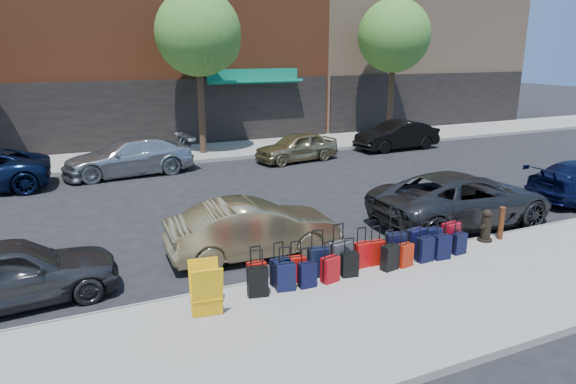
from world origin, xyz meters
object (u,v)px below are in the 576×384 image
suitcase_front_5 (362,255)px  tree_center (201,35)px  display_rack (206,290)px  bollard (501,223)px  car_near_0 (11,273)px  car_near_2 (462,199)px  fire_hydrant (486,227)px  car_far_3 (397,135)px  car_far_1 (129,157)px  car_near_1 (254,229)px  tree_right (396,38)px  car_far_2 (297,147)px

suitcase_front_5 → tree_center: bearing=84.4°
tree_center → suitcase_front_5: (-0.57, -14.28, -4.98)m
suitcase_front_5 → display_rack: display_rack is taller
suitcase_front_5 → bollard: size_ratio=1.08×
car_near_0 → car_near_2: 11.30m
tree_center → fire_hydrant: 15.35m
suitcase_front_5 → car_far_3: size_ratio=0.21×
car_near_0 → car_far_1: (3.66, 10.23, 0.06)m
fire_hydrant → car_near_1: size_ratio=0.20×
tree_right → car_near_0: (-18.00, -12.70, -4.74)m
tree_right → display_rack: size_ratio=7.41×
car_near_1 → car_far_1: 9.98m
suitcase_front_5 → fire_hydrant: (3.68, 0.06, 0.09)m
car_far_3 → tree_right: bearing=147.4°
tree_right → car_far_1: 15.29m
tree_center → car_far_2: bearing=-41.4°
bollard → car_far_1: bearing=122.1°
bollard → car_far_1: (-7.40, 11.81, 0.15)m
car_far_3 → car_far_2: bearing=-87.7°
suitcase_front_5 → car_near_1: bearing=129.7°
tree_right → car_far_3: tree_right is taller
fire_hydrant → car_far_1: 13.66m
car_near_0 → car_far_3: 19.40m
tree_center → car_far_2: size_ratio=1.92×
tree_right → car_far_2: size_ratio=1.92×
fire_hydrant → bollard: size_ratio=0.97×
display_rack → car_near_1: 3.20m
bollard → car_far_3: size_ratio=0.20×
suitcase_front_5 → car_far_3: bearing=47.6°
car_far_1 → car_far_3: size_ratio=1.17×
display_rack → car_near_0: bearing=152.6°
tree_right → car_near_2: bearing=-118.0°
tree_center → car_far_1: (-3.84, -2.46, -4.68)m
tree_right → display_rack: tree_right is taller
fire_hydrant → bollard: bearing=-25.9°
fire_hydrant → car_near_0: 10.73m
display_rack → bollard: bearing=11.5°
fire_hydrant → bollard: 0.45m
tree_center → car_far_3: size_ratio=1.70×
tree_center → fire_hydrant: (3.12, -14.21, -4.89)m
car_far_2 → car_far_3: 5.72m
car_far_1 → bollard: bearing=27.7°
suitcase_front_5 → car_far_3: (9.58, 11.77, 0.27)m
fire_hydrant → car_far_3: car_far_3 is taller
fire_hydrant → car_near_2: 1.75m
bollard → car_far_3: bearing=65.1°
tree_center → car_far_2: (3.30, -2.92, -4.77)m
fire_hydrant → car_near_2: (0.68, 1.59, 0.22)m
car_near_0 → fire_hydrant: bearing=-102.5°
bollard → car_near_1: car_near_1 is taller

